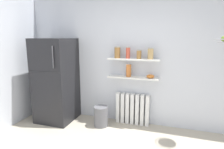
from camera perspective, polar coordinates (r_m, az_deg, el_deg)
The scene contains 12 objects.
back_wall at distance 3.68m, azimuth 6.41°, elevation 4.85°, with size 7.04×0.10×2.60m, color silver.
refrigerator at distance 3.98m, azimuth -16.82°, elevation -1.70°, with size 0.71×0.75×1.69m.
radiator at distance 3.79m, azimuth 6.33°, elevation -10.48°, with size 0.66×0.12×0.62m.
wall_shelf_lower at distance 3.57m, azimuth 6.46°, elevation -0.94°, with size 0.98×0.22×0.03m, color white.
wall_shelf_upper at distance 3.51m, azimuth 6.58°, elevation 4.66°, with size 0.98×0.22×0.03m, color white.
storage_jar_0 at distance 3.58m, azimuth 1.65°, elevation 6.83°, with size 0.11×0.11×0.22m.
storage_jar_1 at distance 3.52m, azimuth 4.95°, elevation 6.71°, with size 0.08×0.08×0.22m.
storage_jar_2 at distance 3.49m, azimuth 8.31°, elevation 6.17°, with size 0.09×0.09×0.17m.
storage_jar_3 at distance 3.45m, azimuth 11.77°, elevation 6.33°, with size 0.10×0.10×0.21m.
vase at distance 3.56m, azimuth 5.13°, elevation 1.20°, with size 0.10×0.10×0.24m, color #CC7033.
shelf_bowl at distance 3.51m, azimuth 11.74°, elevation -0.55°, with size 0.15×0.15×0.07m, color orange.
trash_bin at distance 3.71m, azimuth -3.43°, elevation -12.73°, with size 0.27×0.27×0.39m, color slate.
Camera 1 is at (0.74, -1.53, 1.70)m, focal length 29.69 mm.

